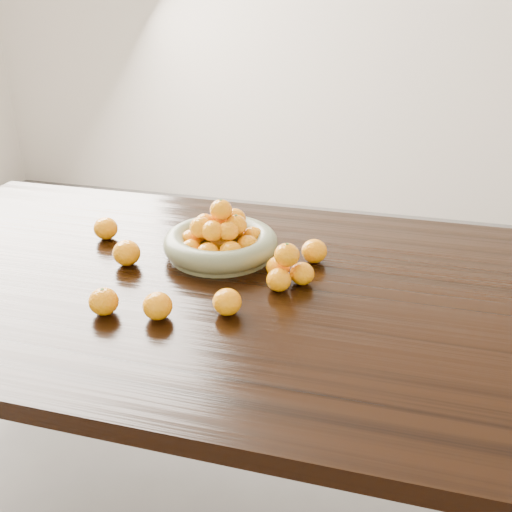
% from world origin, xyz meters
% --- Properties ---
extents(dining_table, '(2.00, 1.00, 0.75)m').
position_xyz_m(dining_table, '(0.00, 0.00, 0.66)').
color(dining_table, black).
rests_on(dining_table, ground).
extents(fruit_bowl, '(0.29, 0.29, 0.14)m').
position_xyz_m(fruit_bowl, '(-0.11, 0.13, 0.79)').
color(fruit_bowl, '#6D7354').
rests_on(fruit_bowl, dining_table).
extents(orange_pyramid, '(0.12, 0.12, 0.10)m').
position_xyz_m(orange_pyramid, '(0.08, 0.02, 0.79)').
color(orange_pyramid, '#FB9907').
rests_on(orange_pyramid, dining_table).
extents(loose_orange_0, '(0.06, 0.06, 0.06)m').
position_xyz_m(loose_orange_0, '(-0.25, -0.21, 0.78)').
color(loose_orange_0, '#FB9907').
rests_on(loose_orange_0, dining_table).
extents(loose_orange_1, '(0.06, 0.06, 0.06)m').
position_xyz_m(loose_orange_1, '(-0.14, -0.19, 0.78)').
color(loose_orange_1, '#FB9907').
rests_on(loose_orange_1, dining_table).
extents(loose_orange_2, '(0.06, 0.06, 0.06)m').
position_xyz_m(loose_orange_2, '(-0.01, -0.14, 0.78)').
color(loose_orange_2, '#FB9907').
rests_on(loose_orange_2, dining_table).
extents(loose_orange_3, '(0.06, 0.06, 0.06)m').
position_xyz_m(loose_orange_3, '(-0.44, 0.14, 0.78)').
color(loose_orange_3, '#FB9907').
rests_on(loose_orange_3, dining_table).
extents(loose_orange_4, '(0.07, 0.07, 0.06)m').
position_xyz_m(loose_orange_4, '(-0.31, 0.01, 0.78)').
color(loose_orange_4, '#FB9907').
rests_on(loose_orange_4, dining_table).
extents(loose_orange_5, '(0.06, 0.06, 0.06)m').
position_xyz_m(loose_orange_5, '(0.12, 0.15, 0.78)').
color(loose_orange_5, '#FB9907').
rests_on(loose_orange_5, dining_table).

